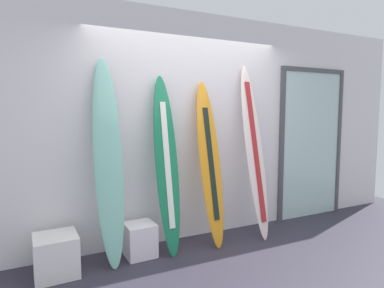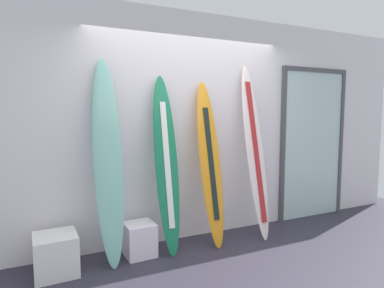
# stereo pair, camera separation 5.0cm
# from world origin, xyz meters

# --- Properties ---
(ground) EXTENTS (8.00, 8.00, 0.04)m
(ground) POSITION_xyz_m (0.00, 0.00, -0.02)
(ground) COLOR #2D2936
(wall_back) EXTENTS (7.20, 0.20, 2.80)m
(wall_back) POSITION_xyz_m (0.00, 1.30, 1.40)
(wall_back) COLOR silver
(wall_back) RESTS_ON ground
(surfboard_seafoam) EXTENTS (0.30, 0.49, 2.17)m
(surfboard_seafoam) POSITION_xyz_m (-1.06, 0.93, 1.07)
(surfboard_seafoam) COLOR #7BBFAE
(surfboard_seafoam) RESTS_ON ground
(surfboard_emerald) EXTENTS (0.27, 0.46, 2.01)m
(surfboard_emerald) POSITION_xyz_m (-0.41, 0.93, 0.99)
(surfboard_emerald) COLOR #18754C
(surfboard_emerald) RESTS_ON ground
(surfboard_sunset) EXTENTS (0.29, 0.50, 1.96)m
(surfboard_sunset) POSITION_xyz_m (0.14, 0.92, 0.97)
(surfboard_sunset) COLOR orange
(surfboard_sunset) RESTS_ON ground
(surfboard_ivory) EXTENTS (0.27, 0.55, 2.19)m
(surfboard_ivory) POSITION_xyz_m (0.78, 0.91, 1.08)
(surfboard_ivory) COLOR silver
(surfboard_ivory) RESTS_ON ground
(display_block_left) EXTENTS (0.33, 0.33, 0.36)m
(display_block_left) POSITION_xyz_m (-0.73, 0.93, 0.18)
(display_block_left) COLOR white
(display_block_left) RESTS_ON ground
(display_block_center) EXTENTS (0.42, 0.42, 0.40)m
(display_block_center) POSITION_xyz_m (-1.59, 0.87, 0.20)
(display_block_center) COLOR white
(display_block_center) RESTS_ON ground
(glass_door) EXTENTS (1.21, 0.06, 2.23)m
(glass_door) POSITION_xyz_m (2.03, 1.18, 1.15)
(glass_door) COLOR silver
(glass_door) RESTS_ON ground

